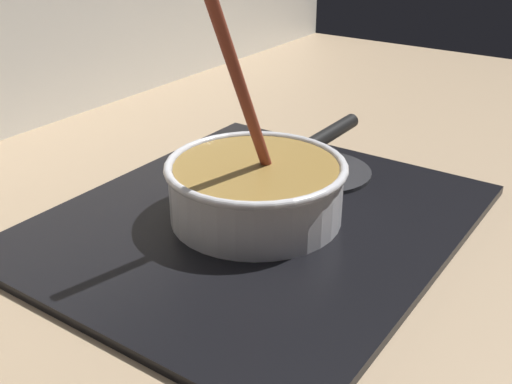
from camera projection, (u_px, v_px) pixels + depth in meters
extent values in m
cube|color=#9E8466|center=(395.00, 342.00, 0.64)|extent=(2.40, 1.60, 0.04)
cube|color=black|center=(256.00, 221.00, 0.82)|extent=(0.56, 0.48, 0.01)
torus|color=#592D0C|center=(256.00, 214.00, 0.81)|extent=(0.18, 0.18, 0.01)
cylinder|color=#262628|center=(320.00, 172.00, 0.94)|extent=(0.15, 0.15, 0.01)
cylinder|color=silver|center=(256.00, 192.00, 0.80)|extent=(0.22, 0.22, 0.07)
cylinder|color=olive|center=(256.00, 189.00, 0.80)|extent=(0.21, 0.21, 0.07)
torus|color=silver|center=(256.00, 166.00, 0.78)|extent=(0.23, 0.23, 0.01)
cylinder|color=black|center=(328.00, 135.00, 0.93)|extent=(0.16, 0.02, 0.02)
cylinder|color=beige|center=(262.00, 185.00, 0.75)|extent=(0.04, 0.04, 0.01)
cylinder|color=beige|center=(208.00, 181.00, 0.76)|extent=(0.03, 0.03, 0.01)
cylinder|color=#EDD88C|center=(248.00, 171.00, 0.79)|extent=(0.03, 0.03, 0.01)
cylinder|color=beige|center=(310.00, 165.00, 0.81)|extent=(0.03, 0.03, 0.01)
cylinder|color=#EDD88C|center=(297.00, 187.00, 0.75)|extent=(0.04, 0.04, 0.01)
cylinder|color=#E5CC7A|center=(241.00, 158.00, 0.83)|extent=(0.04, 0.04, 0.01)
cylinder|color=beige|center=(279.00, 154.00, 0.84)|extent=(0.04, 0.04, 0.01)
cylinder|color=maroon|center=(243.00, 96.00, 0.70)|extent=(0.14, 0.02, 0.24)
cube|color=brown|center=(269.00, 172.00, 0.80)|extent=(0.05, 0.03, 0.01)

